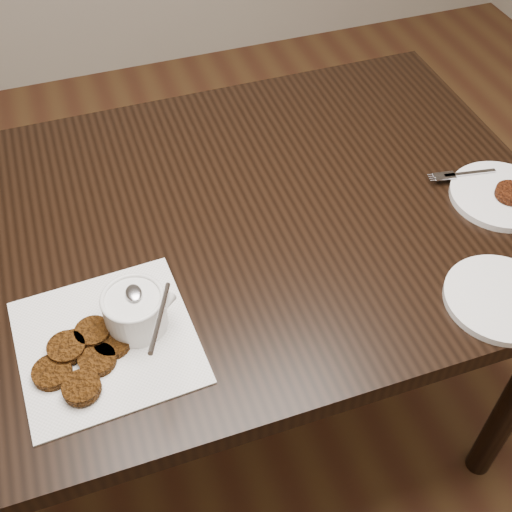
{
  "coord_description": "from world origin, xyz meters",
  "views": [
    {
      "loc": [
        -0.23,
        -0.68,
        1.61
      ],
      "look_at": [
        0.01,
        0.02,
        0.8
      ],
      "focal_mm": 45.15,
      "sensor_mm": 36.0,
      "label": 1
    }
  ],
  "objects_px": {
    "napkin": "(107,342)",
    "plate_empty": "(500,299)",
    "sauce_ramekin": "(132,297)",
    "table": "(219,338)",
    "plate_with_patty": "(501,193)"
  },
  "relations": [
    {
      "from": "napkin",
      "to": "plate_empty",
      "type": "relative_size",
      "value": 1.45
    },
    {
      "from": "napkin",
      "to": "plate_empty",
      "type": "height_order",
      "value": "plate_empty"
    },
    {
      "from": "napkin",
      "to": "sauce_ramekin",
      "type": "xyz_separation_m",
      "value": [
        0.05,
        0.02,
        0.07
      ]
    },
    {
      "from": "table",
      "to": "plate_with_patty",
      "type": "height_order",
      "value": "plate_with_patty"
    },
    {
      "from": "napkin",
      "to": "sauce_ramekin",
      "type": "bearing_deg",
      "value": 17.92
    },
    {
      "from": "table",
      "to": "plate_with_patty",
      "type": "relative_size",
      "value": 6.82
    },
    {
      "from": "plate_with_patty",
      "to": "sauce_ramekin",
      "type": "bearing_deg",
      "value": -174.51
    },
    {
      "from": "table",
      "to": "napkin",
      "type": "bearing_deg",
      "value": -138.55
    },
    {
      "from": "table",
      "to": "plate_empty",
      "type": "bearing_deg",
      "value": -39.78
    },
    {
      "from": "plate_with_patty",
      "to": "plate_empty",
      "type": "distance_m",
      "value": 0.26
    },
    {
      "from": "napkin",
      "to": "plate_with_patty",
      "type": "distance_m",
      "value": 0.79
    },
    {
      "from": "napkin",
      "to": "plate_empty",
      "type": "xyz_separation_m",
      "value": [
        0.64,
        -0.13,
        0.0
      ]
    },
    {
      "from": "table",
      "to": "sauce_ramekin",
      "type": "height_order",
      "value": "sauce_ramekin"
    },
    {
      "from": "napkin",
      "to": "plate_with_patty",
      "type": "height_order",
      "value": "plate_with_patty"
    },
    {
      "from": "table",
      "to": "plate_empty",
      "type": "distance_m",
      "value": 0.65
    }
  ]
}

